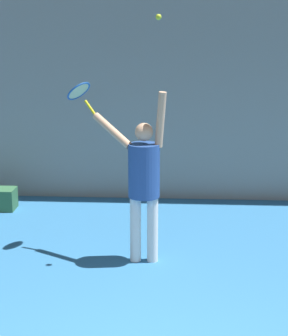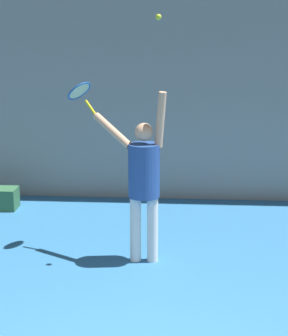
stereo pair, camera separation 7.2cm
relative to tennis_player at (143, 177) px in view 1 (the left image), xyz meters
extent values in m
cube|color=gray|center=(0.23, 2.61, 1.46)|extent=(18.00, 0.10, 5.00)
cylinder|color=white|center=(-0.09, -0.01, -0.64)|extent=(0.13, 0.13, 0.80)
cylinder|color=white|center=(0.11, -0.01, -0.64)|extent=(0.13, 0.13, 0.80)
cylinder|color=#26478C|center=(0.01, -0.01, 0.08)|extent=(0.37, 0.37, 0.63)
sphere|color=#D8A884|center=(0.01, -0.01, 0.53)|extent=(0.21, 0.21, 0.21)
cylinder|color=#D8A884|center=(0.20, -0.02, 0.68)|extent=(0.17, 0.16, 0.64)
cylinder|color=#D8A884|center=(-0.38, 0.17, 0.51)|extent=(0.52, 0.45, 0.37)
cylinder|color=yellow|center=(-0.66, 0.39, 0.74)|extent=(0.17, 0.13, 0.19)
torus|color=#1E51A5|center=(-0.82, 0.50, 0.93)|extent=(0.38, 0.41, 0.24)
cylinder|color=beige|center=(-0.82, 0.50, 0.93)|extent=(0.32, 0.34, 0.20)
sphere|color=#CCDB2D|center=(0.17, -0.04, 1.80)|extent=(0.06, 0.06, 0.06)
camera|label=1|loc=(0.41, -6.80, 1.83)|focal=65.00mm
camera|label=2|loc=(0.48, -6.80, 1.83)|focal=65.00mm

